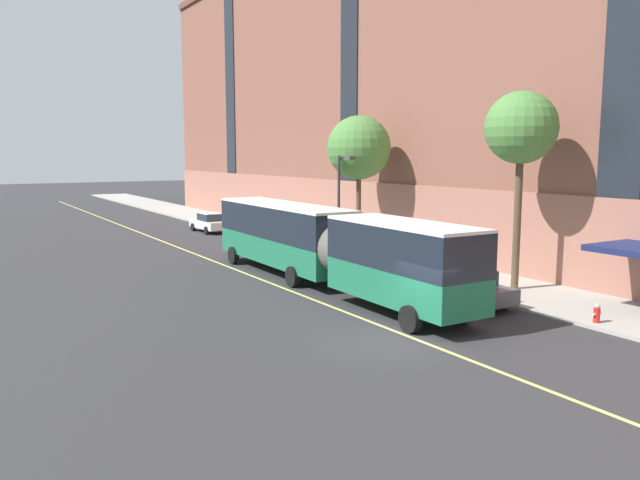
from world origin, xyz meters
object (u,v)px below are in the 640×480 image
object	(u,v)px
city_bus	(323,243)
parked_car_white_4	(210,222)
parked_car_white_3	(284,241)
street_tree_far_uptown	(359,148)
fire_hydrant	(597,313)
parked_car_darkgray_2	(463,286)
street_tree_mid_block	(521,129)
parked_car_green_0	(358,259)
street_lamp	(341,194)

from	to	relation	value
city_bus	parked_car_white_4	world-z (taller)	city_bus
parked_car_white_3	street_tree_far_uptown	world-z (taller)	street_tree_far_uptown
fire_hydrant	parked_car_darkgray_2	bearing A→B (deg)	109.66
parked_car_white_3	parked_car_white_4	distance (m)	12.78
street_tree_mid_block	parked_car_darkgray_2	bearing A→B (deg)	-171.94
city_bus	parked_car_darkgray_2	distance (m)	6.95
street_tree_far_uptown	fire_hydrant	xyz separation A→B (m)	(-1.97, -18.10, -6.14)
street_tree_far_uptown	fire_hydrant	size ratio (longest dim) A/B	11.78
city_bus	parked_car_green_0	distance (m)	4.19
city_bus	fire_hydrant	distance (m)	12.25
city_bus	parked_car_white_3	world-z (taller)	city_bus
parked_car_green_0	parked_car_white_3	world-z (taller)	same
street_tree_far_uptown	street_lamp	size ratio (longest dim) A/B	1.40
parked_car_white_3	street_tree_mid_block	xyz separation A→B (m)	(3.70, -15.43, 6.58)
parked_car_white_3	fire_hydrant	size ratio (longest dim) A/B	6.26
city_bus	fire_hydrant	world-z (taller)	city_bus
parked_car_green_0	fire_hydrant	bearing A→B (deg)	-83.10
parked_car_green_0	fire_hydrant	size ratio (longest dim) A/B	6.58
city_bus	parked_car_white_3	distance (m)	10.55
fire_hydrant	street_lamp	bearing A→B (deg)	89.67
parked_car_green_0	street_tree_far_uptown	xyz separation A→B (m)	(3.55, 5.04, 5.85)
parked_car_darkgray_2	fire_hydrant	size ratio (longest dim) A/B	6.51
parked_car_white_4	fire_hydrant	distance (m)	33.83
city_bus	parked_car_green_0	xyz separation A→B (m)	(3.42, 2.00, -1.36)
parked_car_green_0	street_lamp	bearing A→B (deg)	68.11
street_lamp	street_tree_mid_block	bearing A→B (deg)	-80.91
parked_car_darkgray_2	street_tree_far_uptown	bearing A→B (deg)	73.91
parked_car_green_0	street_tree_far_uptown	bearing A→B (deg)	54.85
parked_car_green_0	parked_car_white_4	xyz separation A→B (m)	(-0.11, 20.72, 0.00)
street_tree_mid_block	street_tree_far_uptown	size ratio (longest dim) A/B	1.05
parked_car_darkgray_2	fire_hydrant	world-z (taller)	parked_car_darkgray_2
parked_car_green_0	parked_car_white_3	xyz separation A→B (m)	(-0.15, 7.94, -0.00)
parked_car_white_3	street_tree_mid_block	size ratio (longest dim) A/B	0.51
street_tree_far_uptown	fire_hydrant	bearing A→B (deg)	-96.20
parked_car_darkgray_2	parked_car_white_3	distance (m)	15.96
parked_car_white_4	city_bus	bearing A→B (deg)	-98.29
city_bus	street_tree_far_uptown	distance (m)	10.88
street_tree_mid_block	fire_hydrant	world-z (taller)	street_tree_mid_block
city_bus	street_tree_far_uptown	bearing A→B (deg)	45.27
parked_car_darkgray_2	fire_hydrant	distance (m)	5.36
street_tree_mid_block	street_lamp	size ratio (longest dim) A/B	1.47
street_tree_mid_block	fire_hydrant	distance (m)	9.06
fire_hydrant	street_tree_mid_block	bearing A→B (deg)	70.56
parked_car_white_4	fire_hydrant	world-z (taller)	parked_car_white_4
street_tree_far_uptown	street_tree_mid_block	bearing A→B (deg)	-90.00
street_tree_far_uptown	street_lamp	distance (m)	3.40
city_bus	street_lamp	bearing A→B (deg)	50.45
parked_car_white_4	street_tree_far_uptown	size ratio (longest dim) A/B	0.54
street_tree_far_uptown	street_lamp	bearing A→B (deg)	-155.36
parked_car_darkgray_2	fire_hydrant	bearing A→B (deg)	-70.34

